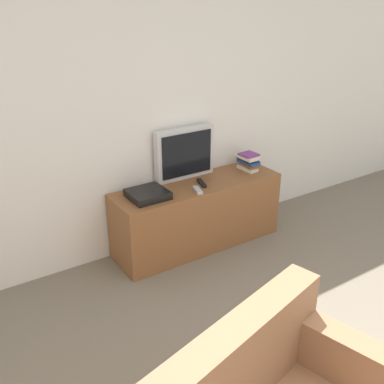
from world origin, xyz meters
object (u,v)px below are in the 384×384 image
object	(u,v)px
remote_on_stand	(202,183)
tv_stand	(198,215)
remote_secondary	(198,190)
set_top_box	(148,194)
television	(185,153)
book_stack	(248,161)

from	to	relation	value
remote_on_stand	tv_stand	bearing A→B (deg)	127.48
tv_stand	remote_secondary	xyz separation A→B (m)	(-0.10, -0.14, 0.33)
remote_secondary	set_top_box	size ratio (longest dim) A/B	0.51
remote_secondary	tv_stand	bearing A→B (deg)	55.97
television	remote_secondary	size ratio (longest dim) A/B	3.73
remote_on_stand	television	bearing A→B (deg)	100.24
tv_stand	television	size ratio (longest dim) A/B	2.69
remote_secondary	set_top_box	world-z (taller)	set_top_box
television	set_top_box	world-z (taller)	television
book_stack	remote_on_stand	size ratio (longest dim) A/B	1.23
television	remote_on_stand	size ratio (longest dim) A/B	3.14
remote_on_stand	remote_secondary	world-z (taller)	same
tv_stand	remote_on_stand	world-z (taller)	remote_on_stand
tv_stand	set_top_box	world-z (taller)	set_top_box
tv_stand	television	distance (m)	0.59
tv_stand	remote_secondary	size ratio (longest dim) A/B	10.06
book_stack	remote_secondary	bearing A→B (deg)	-165.96
book_stack	set_top_box	world-z (taller)	book_stack
book_stack	set_top_box	distance (m)	1.14
remote_on_stand	set_top_box	world-z (taller)	set_top_box
tv_stand	television	xyz separation A→B (m)	(-0.02, 0.19, 0.55)
book_stack	set_top_box	size ratio (longest dim) A/B	0.74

